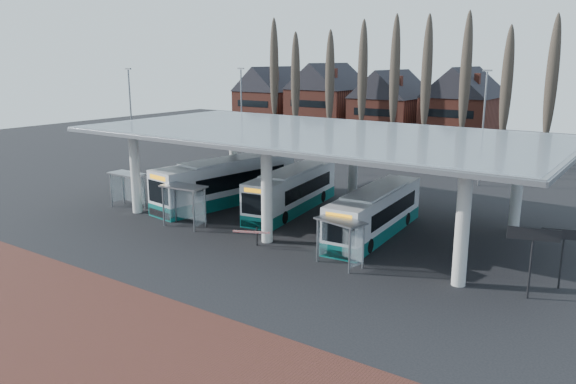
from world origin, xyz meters
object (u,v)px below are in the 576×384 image
Objects in this scene: bus_1 at (292,191)px; shelter_1 at (185,196)px; shelter_2 at (342,232)px; bus_0 at (228,182)px; bus_2 at (375,213)px; shelter_0 at (129,182)px.

shelter_1 is at bearing -123.64° from bus_1.
bus_1 is 11.85m from shelter_2.
bus_1 is at bearing 20.59° from bus_0.
shelter_2 is (12.29, -0.40, -0.18)m from shelter_1.
bus_1 is 1.03× the size of bus_2.
bus_0 reaches higher than shelter_0.
bus_1 is 3.78× the size of shelter_2.
bus_1 is 3.60× the size of shelter_1.
bus_0 is 6.69m from shelter_1.
shelter_0 is (-18.45, -4.49, 0.53)m from bus_2.
shelter_0 is at bearing 166.21° from shelter_1.
bus_2 is 3.48× the size of shelter_1.
shelter_1 is (1.84, -6.42, 0.41)m from bus_0.
bus_0 is 5.51m from bus_1.
bus_0 reaches higher than bus_2.
bus_0 reaches higher than shelter_1.
shelter_1 is 12.30m from shelter_2.
bus_2 is 3.67× the size of shelter_2.
bus_2 reaches higher than shelter_0.
bus_2 is at bearing 111.60° from shelter_2.
shelter_2 is (8.75, -7.98, 0.41)m from bus_1.
bus_0 is 1.13× the size of bus_1.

